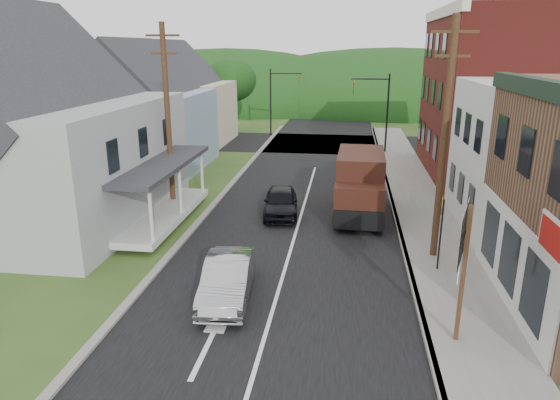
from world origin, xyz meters
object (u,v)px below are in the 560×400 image
at_px(dark_sedan, 281,202).
at_px(warning_sign, 441,222).
at_px(delivery_van, 360,185).
at_px(silver_sedan, 228,279).
at_px(route_sign_cluster, 463,254).

xyz_separation_m(dark_sedan, warning_sign, (6.51, -5.60, 1.27)).
height_order(delivery_van, warning_sign, delivery_van).
relative_size(delivery_van, warning_sign, 1.96).
bearing_deg(delivery_van, dark_sedan, -171.40).
height_order(silver_sedan, route_sign_cluster, route_sign_cluster).
relative_size(silver_sedan, dark_sedan, 1.05).
bearing_deg(route_sign_cluster, warning_sign, 103.56).
bearing_deg(warning_sign, dark_sedan, 149.72).
height_order(route_sign_cluster, warning_sign, route_sign_cluster).
distance_m(silver_sedan, route_sign_cluster, 7.30).
height_order(delivery_van, route_sign_cluster, route_sign_cluster).
distance_m(silver_sedan, warning_sign, 7.79).
xyz_separation_m(silver_sedan, dark_sedan, (0.58, 8.57, -0.01)).
height_order(dark_sedan, warning_sign, warning_sign).
bearing_deg(delivery_van, warning_sign, -64.28).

